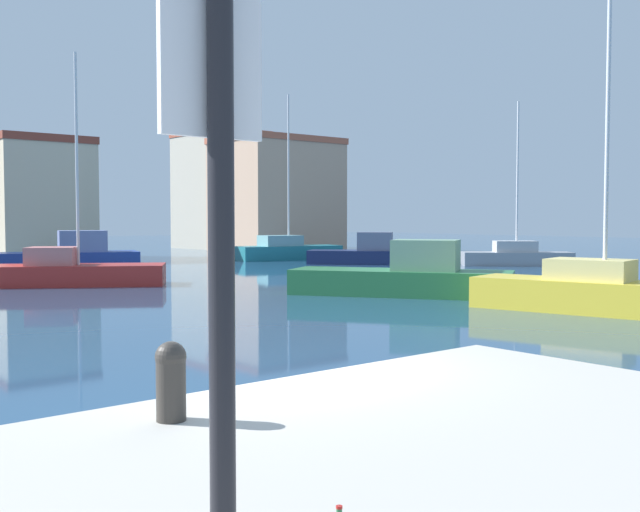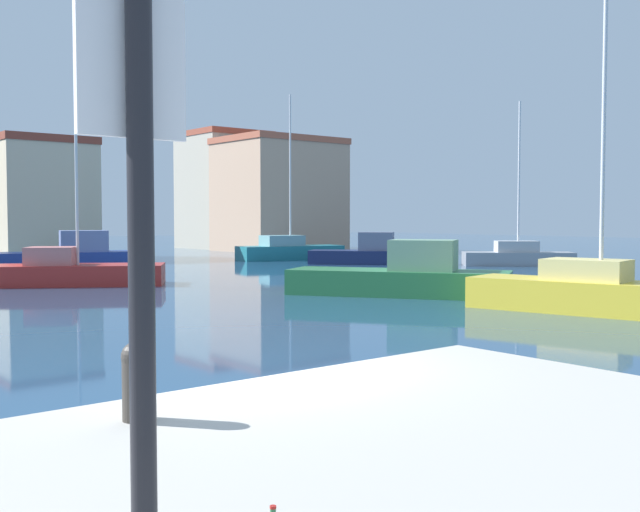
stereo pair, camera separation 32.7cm
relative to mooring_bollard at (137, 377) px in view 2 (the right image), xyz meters
name	(u,v)px [view 2 (the right image)]	position (x,y,z in m)	size (l,w,h in m)	color
water	(275,279)	(16.85, 21.52, -1.44)	(160.00, 160.00, 0.00)	navy
mooring_bollard	(137,377)	(0.00, 0.00, 0.00)	(0.25, 0.25, 0.64)	#38332D
sailboat_red_near_pier	(74,271)	(8.88, 24.34, -0.88)	(7.00, 5.53, 9.32)	#B22823
motorboat_blue_far_right	(71,256)	(12.51, 34.21, -0.74)	(7.95, 4.55, 2.05)	#233D93
sailboat_yellow_inner_mooring	(599,292)	(16.99, 5.98, -0.84)	(3.58, 7.72, 10.02)	gold
sailboat_grey_center_channel	(518,256)	(33.31, 20.65, -0.87)	(5.82, 5.55, 9.32)	gray
motorboat_green_behind_lamppost	(403,277)	(16.28, 13.04, -0.81)	(6.08, 7.66, 1.96)	#28703D
motorboat_navy_mid_harbor	(376,254)	(28.03, 26.81, -0.86)	(6.75, 7.28, 1.89)	#19234C
sailboat_teal_far_left	(289,250)	(26.83, 33.81, -0.80)	(7.22, 3.58, 10.69)	#1E707A
yacht_club	(40,198)	(14.93, 45.87, 2.62)	(6.22, 6.17, 8.10)	beige
warehouse_block	(224,190)	(33.75, 52.78, 3.78)	(6.57, 6.97, 10.43)	#B2A893
harbor_office	(279,195)	(34.36, 45.14, 3.21)	(9.17, 7.63, 9.28)	tan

